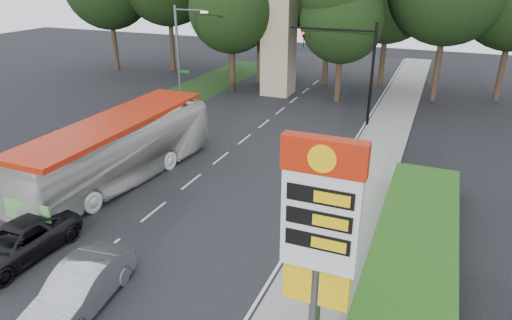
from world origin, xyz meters
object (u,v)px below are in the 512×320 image
at_px(monument, 279,36).
at_px(transit_bus, 119,151).
at_px(streetlight_signs, 181,55).
at_px(traffic_signal_mast, 354,59).
at_px(gas_station_pylon, 320,226).
at_px(suv_charcoal, 16,243).
at_px(sedan_silver, 81,288).

relative_size(monument, transit_bus, 0.82).
bearing_deg(streetlight_signs, traffic_signal_mast, 8.92).
distance_m(monument, transit_bus, 20.57).
xyz_separation_m(gas_station_pylon, suv_charcoal, (-12.00, 0.44, -3.75)).
bearing_deg(sedan_silver, gas_station_pylon, -1.04).
distance_m(transit_bus, suv_charcoal, 7.44).
xyz_separation_m(traffic_signal_mast, transit_bus, (-9.18, -14.23, -2.96)).
distance_m(traffic_signal_mast, streetlight_signs, 12.83).
height_order(gas_station_pylon, traffic_signal_mast, traffic_signal_mast).
bearing_deg(traffic_signal_mast, monument, 142.00).
bearing_deg(traffic_signal_mast, streetlight_signs, -171.08).
relative_size(gas_station_pylon, monument, 0.68).
xyz_separation_m(traffic_signal_mast, suv_charcoal, (-8.48, -21.57, -3.98)).
height_order(streetlight_signs, monument, monument).
bearing_deg(gas_station_pylon, monument, 111.80).
relative_size(gas_station_pylon, streetlight_signs, 0.86).
xyz_separation_m(streetlight_signs, sedan_silver, (8.49, -20.82, -3.68)).
distance_m(streetlight_signs, sedan_silver, 22.79).
height_order(traffic_signal_mast, transit_bus, traffic_signal_mast).
bearing_deg(suv_charcoal, monument, 90.90).
relative_size(streetlight_signs, transit_bus, 0.65).
height_order(streetlight_signs, suv_charcoal, streetlight_signs).
distance_m(sedan_silver, suv_charcoal, 4.48).
distance_m(gas_station_pylon, monument, 30.17).
distance_m(gas_station_pylon, transit_bus, 15.14).
bearing_deg(suv_charcoal, gas_station_pylon, 0.46).
relative_size(streetlight_signs, sedan_silver, 1.73).
bearing_deg(gas_station_pylon, transit_bus, 148.52).
distance_m(gas_station_pylon, sedan_silver, 8.58).
xyz_separation_m(traffic_signal_mast, monument, (-7.68, 6.00, 0.43)).
distance_m(traffic_signal_mast, monument, 9.76).
height_order(transit_bus, sedan_silver, transit_bus).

